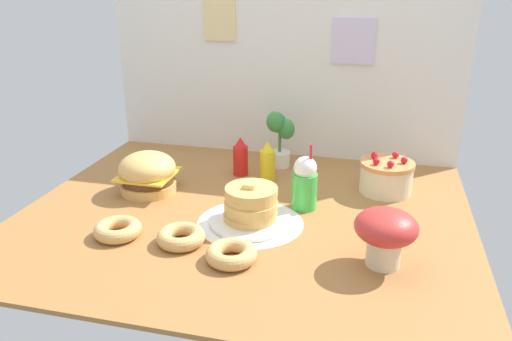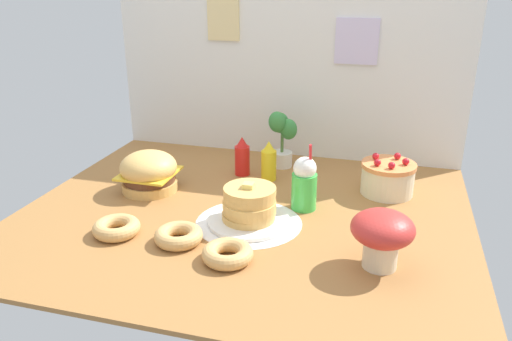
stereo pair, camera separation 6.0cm
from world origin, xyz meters
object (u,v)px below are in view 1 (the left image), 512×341
Objects in this scene: donut_vanilla at (231,254)px; mushroom_stool at (386,232)px; pancake_stack at (251,207)px; donut_chocolate at (181,236)px; layer_cake at (386,176)px; cream_soda_cup at (305,183)px; mustard_bottle at (267,162)px; donut_pink_glaze at (118,229)px; ketchup_bottle at (240,157)px; potted_plant at (280,137)px; burger at (148,173)px.

mushroom_stool reaches higher than donut_vanilla.
donut_chocolate is (-0.23, -0.24, -0.05)m from pancake_stack.
layer_cake is 0.83× the size of cream_soda_cup.
donut_pink_glaze is (-0.47, -0.76, -0.07)m from mustard_bottle.
layer_cake is at bearing 42.62° from donut_chocolate.
donut_pink_glaze is at bearing -177.92° from mushroom_stool.
ketchup_bottle is 1.00× the size of mustard_bottle.
pancake_stack is 0.61m from mushroom_stool.
ketchup_bottle reaches higher than layer_cake.
donut_vanilla is (0.05, -0.84, -0.07)m from mustard_bottle.
cream_soda_cup is 1.36× the size of mushroom_stool.
pancake_stack is 0.73m from potted_plant.
cream_soda_cup is at bearing 46.39° from donut_chocolate.
pancake_stack is 0.57m from donut_pink_glaze.
mushroom_stool is at bearing -49.76° from mustard_bottle.
potted_plant reaches higher than layer_cake.
ketchup_bottle is 0.79m from donut_chocolate.
burger is 0.79m from cream_soda_cup.
donut_pink_glaze is 1.09m from mushroom_stool.
cream_soda_cup is 1.61× the size of donut_pink_glaze.
burger is at bearing -166.48° from layer_cake.
donut_chocolate is (-0.43, -0.46, -0.09)m from cream_soda_cup.
mushroom_stool is (0.56, 0.11, 0.11)m from donut_vanilla.
mustard_bottle is 0.84m from donut_vanilla.
ketchup_bottle is (0.39, 0.33, 0.00)m from burger.
layer_cake is 0.47m from cream_soda_cup.
burger reaches higher than layer_cake.
donut_pink_glaze is 0.85× the size of mushroom_stool.
ketchup_bottle is 1.08× the size of donut_chocolate.
mustard_bottle reaches higher than donut_pink_glaze.
pancake_stack reaches higher than donut_chocolate.
pancake_stack is at bearing 25.82° from donut_pink_glaze.
donut_vanilla is (0.60, -0.54, -0.07)m from burger.
pancake_stack is 1.13× the size of cream_soda_cup.
potted_plant is at bearing 113.54° from cream_soda_cup.
donut_chocolate is (-0.80, -0.74, -0.05)m from layer_cake.
mushroom_stool is (0.61, -0.72, 0.04)m from mustard_bottle.
ketchup_bottle is at bearing 103.35° from donut_vanilla.
donut_chocolate is (0.36, -0.46, -0.07)m from burger.
mustard_bottle is at bearing 93.40° from donut_vanilla.
donut_chocolate is at bearing -103.95° from mustard_bottle.
burger is 0.88× the size of cream_soda_cup.
mustard_bottle is (0.55, 0.30, 0.00)m from burger.
donut_pink_glaze is 1.10m from potted_plant.
mustard_bottle is at bearing 94.74° from pancake_stack.
donut_pink_glaze is (-0.51, -0.25, -0.05)m from pancake_stack.
cream_soda_cup reaches higher than donut_pink_glaze.
donut_pink_glaze is 0.61× the size of potted_plant.
mustard_bottle reaches higher than burger.
burger reaches higher than donut_vanilla.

